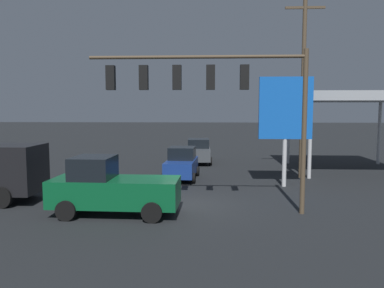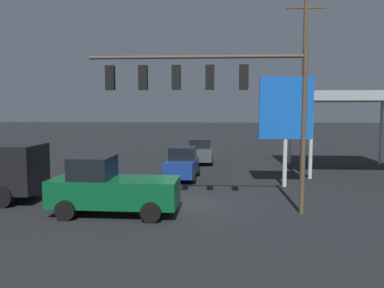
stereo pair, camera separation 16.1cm
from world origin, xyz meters
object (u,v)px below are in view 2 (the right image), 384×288
(price_sign, at_px, (286,111))
(pickup_parked, at_px, (111,188))
(sedan_waiting, at_px, (200,151))
(utility_pole, at_px, (304,85))
(traffic_signal_assembly, at_px, (210,88))
(hatchback_crossing, at_px, (182,164))

(price_sign, distance_m, pickup_parked, 10.59)
(pickup_parked, bearing_deg, sedan_waiting, -100.17)
(utility_pole, relative_size, sedan_waiting, 2.48)
(utility_pole, height_order, price_sign, utility_pole)
(price_sign, height_order, pickup_parked, price_sign)
(traffic_signal_assembly, relative_size, utility_pole, 0.81)
(price_sign, xyz_separation_m, hatchback_crossing, (5.90, -1.92, -3.27))
(traffic_signal_assembly, bearing_deg, sedan_waiting, -86.22)
(traffic_signal_assembly, relative_size, hatchback_crossing, 2.28)
(price_sign, height_order, hatchback_crossing, price_sign)
(traffic_signal_assembly, distance_m, utility_pole, 10.01)
(traffic_signal_assembly, xyz_separation_m, sedan_waiting, (0.95, -14.37, -4.24))
(price_sign, distance_m, sedan_waiting, 10.77)
(utility_pole, relative_size, price_sign, 1.82)
(sedan_waiting, bearing_deg, traffic_signal_assembly, 1.83)
(price_sign, bearing_deg, pickup_parked, 36.09)
(pickup_parked, bearing_deg, hatchback_crossing, -104.56)
(sedan_waiting, bearing_deg, utility_pole, 45.24)
(price_sign, xyz_separation_m, sedan_waiting, (5.07, -8.92, -3.26))
(hatchback_crossing, bearing_deg, traffic_signal_assembly, 16.97)
(hatchback_crossing, relative_size, sedan_waiting, 0.87)
(utility_pole, xyz_separation_m, pickup_parked, (9.76, 8.72, -4.71))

